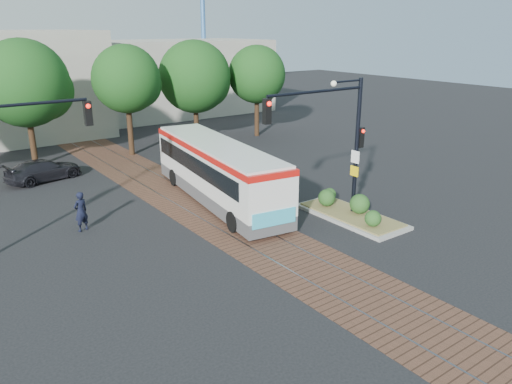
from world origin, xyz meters
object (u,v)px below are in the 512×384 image
(signal_pole_main, at_px, (338,129))
(officer, at_px, (81,212))
(city_bus, at_px, (218,169))
(traffic_island, at_px, (350,210))
(parked_car, at_px, (44,170))

(signal_pole_main, relative_size, officer, 3.47)
(city_bus, xyz_separation_m, traffic_island, (3.62, -5.48, -1.30))
(traffic_island, xyz_separation_m, officer, (-10.33, 5.62, 0.53))
(city_bus, height_order, officer, city_bus)
(traffic_island, relative_size, signal_pole_main, 0.87)
(parked_car, bearing_deg, signal_pole_main, -161.24)
(signal_pole_main, bearing_deg, city_bus, 116.29)
(parked_car, bearing_deg, city_bus, -158.14)
(city_bus, bearing_deg, signal_pole_main, -55.79)
(traffic_island, bearing_deg, signal_pole_main, 174.64)
(traffic_island, bearing_deg, officer, 151.46)
(traffic_island, height_order, parked_car, parked_car)
(traffic_island, relative_size, parked_car, 1.25)
(signal_pole_main, height_order, parked_car, signal_pole_main)
(city_bus, xyz_separation_m, signal_pole_main, (2.66, -5.39, 2.52))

